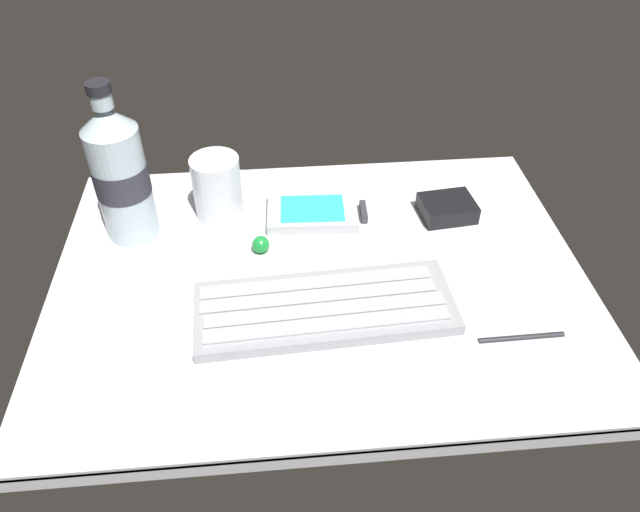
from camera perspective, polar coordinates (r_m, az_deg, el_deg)
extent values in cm
cube|color=silver|center=(73.99, 0.00, -2.34)|extent=(64.00, 48.00, 2.00)
cube|color=silver|center=(58.11, 2.17, -17.30)|extent=(64.00, 1.20, 0.80)
cube|color=#93969B|center=(68.31, 0.06, -4.94)|extent=(29.51, 12.43, 1.40)
cube|color=#ADAFB5|center=(70.03, -0.32, -2.53)|extent=(26.75, 3.33, 0.30)
cube|color=#ADAFB5|center=(68.47, -0.07, -3.79)|extent=(26.75, 3.33, 0.30)
cube|color=#ADAFB5|center=(66.94, 0.19, -5.10)|extent=(26.75, 3.33, 0.30)
cube|color=#ADAFB5|center=(65.45, 0.47, -6.48)|extent=(26.75, 3.33, 0.30)
cube|color=#B7BABF|center=(81.68, -0.37, 4.09)|extent=(12.34, 8.15, 1.40)
cube|color=#2DB7D1|center=(81.23, -0.38, 4.51)|extent=(8.67, 6.31, 0.10)
cube|color=#333338|center=(82.11, 4.10, 4.20)|extent=(0.98, 3.83, 1.12)
cylinder|color=silver|center=(81.49, -9.62, 6.42)|extent=(6.40, 6.40, 8.50)
cylinder|color=orange|center=(82.05, -9.54, 5.85)|extent=(5.50, 5.50, 6.12)
cylinder|color=silver|center=(78.98, -18.03, 6.45)|extent=(6.60, 6.60, 15.00)
cone|color=silver|center=(74.59, -19.45, 12.06)|extent=(6.60, 6.60, 2.80)
cylinder|color=silver|center=(73.58, -19.86, 13.61)|extent=(2.51, 2.51, 1.80)
cylinder|color=black|center=(72.96, -20.13, 14.64)|extent=(2.77, 2.77, 1.20)
cylinder|color=#2D2D38|center=(78.58, -18.14, 6.90)|extent=(6.73, 6.73, 3.80)
cube|color=black|center=(83.41, 11.86, 4.41)|extent=(7.58, 6.34, 2.40)
sphere|color=#198C33|center=(76.20, -5.59, 1.07)|extent=(2.20, 2.20, 2.20)
cylinder|color=#26262B|center=(69.52, 18.43, -7.12)|extent=(9.51, 0.84, 0.70)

